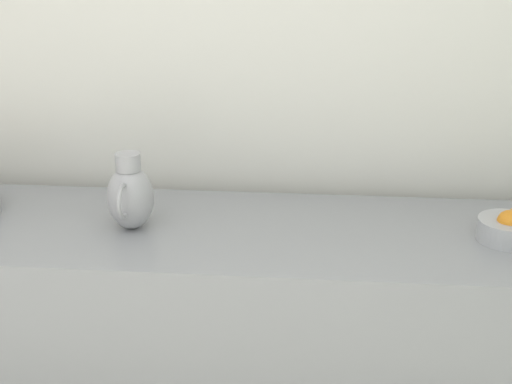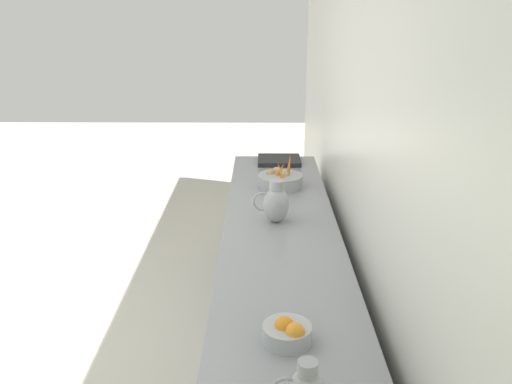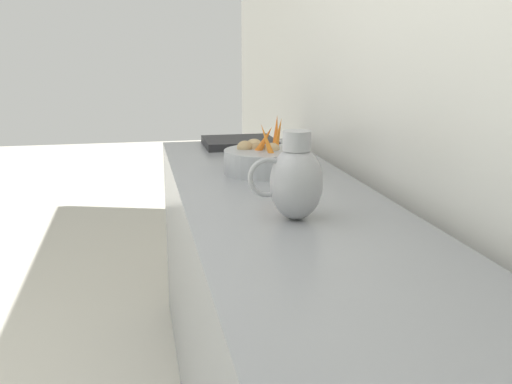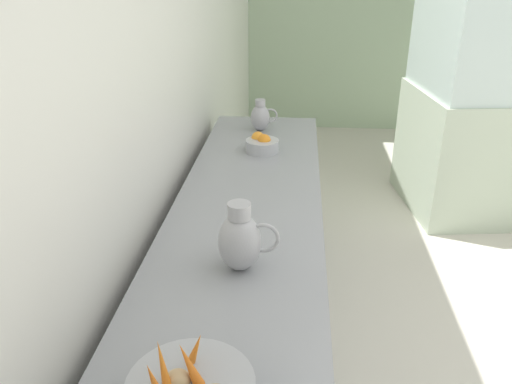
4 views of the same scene
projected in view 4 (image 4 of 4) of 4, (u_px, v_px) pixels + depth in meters
name	position (u px, v px, depth m)	size (l,w,h in m)	color
tile_wall_left	(151.00, 56.00, 2.25)	(0.10, 7.74, 3.00)	white
prep_counter	(241.00, 328.00, 2.21)	(0.66, 3.31, 0.89)	gray
orange_bowl	(262.00, 144.00, 2.89)	(0.19, 0.19, 0.10)	#ADAFB5
metal_pitcher_tall	(240.00, 240.00, 1.77)	(0.21, 0.15, 0.25)	#A3A3A8
metal_pitcher_short	(261.00, 117.00, 3.21)	(0.17, 0.12, 0.20)	#A3A3A8
glass_block_booth	(507.00, 63.00, 3.84)	(1.42, 1.21, 2.37)	#B7C6AD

